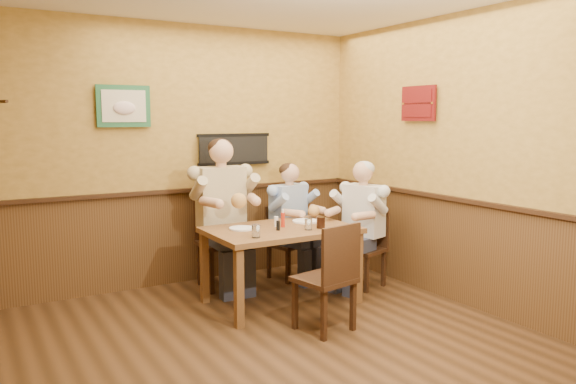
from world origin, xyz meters
name	(u,v)px	position (x,y,z in m)	size (l,w,h in m)	color
room	(258,135)	(0.14, 0.17, 1.69)	(5.02, 5.03, 2.81)	#331F0F
dining_table	(281,237)	(0.97, 1.31, 0.66)	(1.40, 0.90, 0.75)	brown
chair_back_left	(222,241)	(0.69, 2.09, 0.50)	(0.46, 0.46, 1.00)	#372111
chair_back_right	(288,243)	(1.46, 2.00, 0.41)	(0.38, 0.38, 0.82)	#372111
chair_right_end	(363,248)	(1.99, 1.33, 0.43)	(0.39, 0.39, 0.85)	#372111
chair_near_side	(324,276)	(0.94, 0.51, 0.47)	(0.43, 0.43, 0.94)	#372111
diner_tan_shirt	(221,221)	(0.69, 2.09, 0.71)	(0.66, 0.66, 1.43)	beige
diner_blue_polo	(288,227)	(1.46, 2.00, 0.59)	(0.54, 0.54, 1.17)	#8EA9D5
diner_white_elder	(363,231)	(1.99, 1.33, 0.61)	(0.56, 0.56, 1.21)	silver
water_glass_left	(256,231)	(0.56, 1.03, 0.81)	(0.08, 0.08, 0.12)	silver
water_glass_mid	(308,224)	(1.14, 1.09, 0.80)	(0.07, 0.07, 0.11)	white
cola_tumbler	(321,223)	(1.29, 1.09, 0.80)	(0.08, 0.08, 0.11)	black
hot_sauce_bottle	(283,219)	(1.00, 1.33, 0.83)	(0.04, 0.04, 0.16)	red
salt_shaker	(276,222)	(0.96, 1.38, 0.80)	(0.04, 0.04, 0.10)	white
pepper_shaker	(278,226)	(0.88, 1.21, 0.80)	(0.04, 0.04, 0.09)	black
plate_far_left	(242,228)	(0.61, 1.44, 0.76)	(0.24, 0.24, 0.02)	white
plate_far_right	(305,221)	(1.33, 1.44, 0.76)	(0.27, 0.27, 0.02)	white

